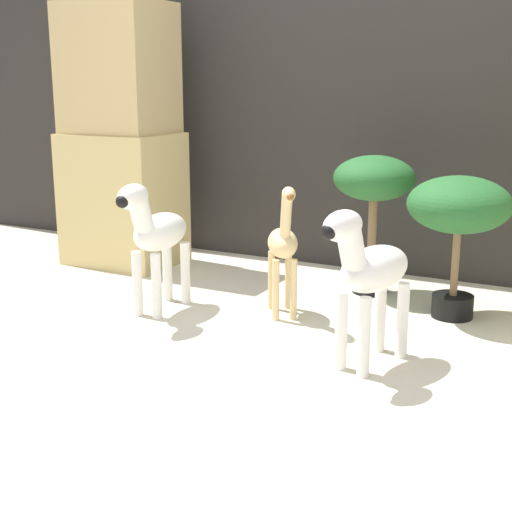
# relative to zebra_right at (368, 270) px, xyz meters

# --- Properties ---
(ground_plane) EXTENTS (14.00, 14.00, 0.00)m
(ground_plane) POSITION_rel_zebra_right_xyz_m (-0.38, -0.22, -0.36)
(ground_plane) COLOR beige
(wall_back) EXTENTS (6.40, 0.08, 2.20)m
(wall_back) POSITION_rel_zebra_right_xyz_m (-0.38, 1.34, 0.74)
(wall_back) COLOR #2D2B28
(wall_back) RESTS_ON ground_plane
(rock_pillar_left) EXTENTS (0.60, 0.45, 1.41)m
(rock_pillar_left) POSITION_rel_zebra_right_xyz_m (-1.72, 0.84, 0.32)
(rock_pillar_left) COLOR #D1B775
(rock_pillar_left) RESTS_ON ground_plane
(zebra_right) EXTENTS (0.25, 0.48, 0.60)m
(zebra_right) POSITION_rel_zebra_right_xyz_m (0.00, 0.00, 0.00)
(zebra_right) COLOR white
(zebra_right) RESTS_ON ground_plane
(zebra_left) EXTENTS (0.18, 0.48, 0.60)m
(zebra_left) POSITION_rel_zebra_right_xyz_m (-1.03, 0.18, 0.00)
(zebra_left) COLOR white
(zebra_left) RESTS_ON ground_plane
(giraffe_figurine) EXTENTS (0.26, 0.33, 0.59)m
(giraffe_figurine) POSITION_rel_zebra_right_xyz_m (-0.51, 0.38, -0.05)
(giraffe_figurine) COLOR #E0C184
(giraffe_figurine) RESTS_ON ground_plane
(potted_palm_front) EXTENTS (0.39, 0.39, 0.67)m
(potted_palm_front) POSITION_rel_zebra_right_xyz_m (-0.28, 0.90, 0.15)
(potted_palm_front) COLOR black
(potted_palm_front) RESTS_ON ground_plane
(potted_palm_back) EXTENTS (0.44, 0.44, 0.62)m
(potted_palm_back) POSITION_rel_zebra_right_xyz_m (0.16, 0.71, 0.11)
(potted_palm_back) COLOR black
(potted_palm_back) RESTS_ON ground_plane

